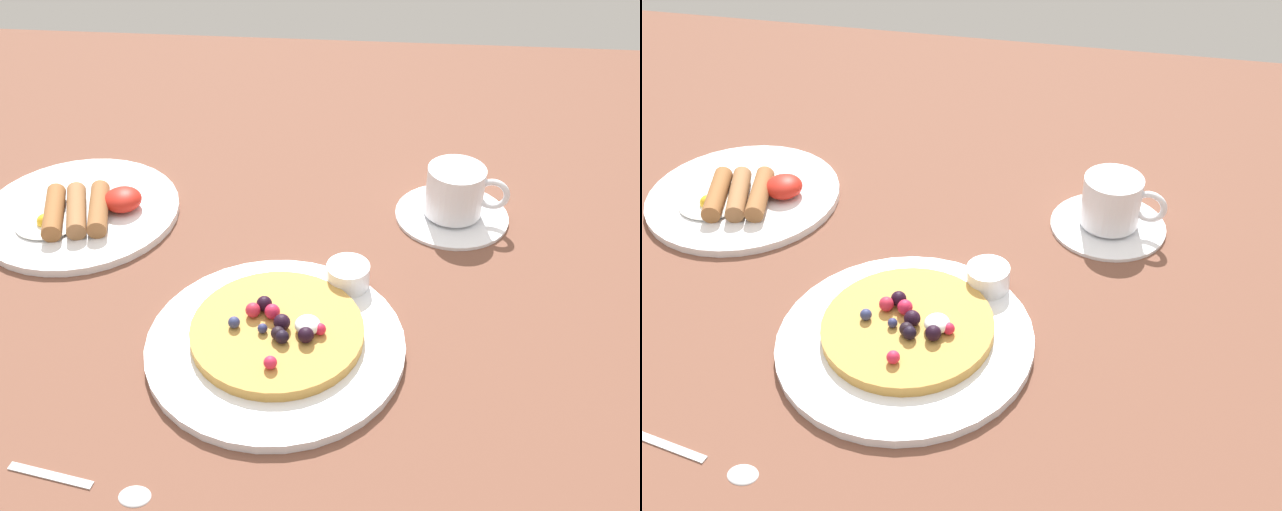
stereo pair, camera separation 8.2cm
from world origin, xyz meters
The scene contains 9 objects.
ground_plane centered at (0.00, 0.00, -0.01)m, with size 2.08×1.46×0.03m, color brown.
pancake_plate centered at (0.01, -0.10, 0.01)m, with size 0.27×0.27×0.01m, color white.
pancake_with_berries centered at (0.01, -0.09, 0.02)m, with size 0.18×0.18×0.03m.
syrup_ramekin centered at (0.07, 0.00, 0.03)m, with size 0.05×0.05×0.03m.
breakfast_plate centered at (-0.28, 0.12, 0.01)m, with size 0.25×0.25×0.01m, color white.
fried_breakfast centered at (-0.27, 0.11, 0.02)m, with size 0.15×0.11×0.03m.
coffee_saucer centered at (0.20, 0.16, 0.00)m, with size 0.14×0.14×0.01m, color white.
coffee_cup centered at (0.20, 0.16, 0.04)m, with size 0.10×0.07×0.06m.
teaspoon centered at (-0.12, -0.28, 0.00)m, with size 0.13×0.04×0.01m.
Camera 2 is at (0.18, -0.63, 0.56)m, focal length 42.08 mm.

